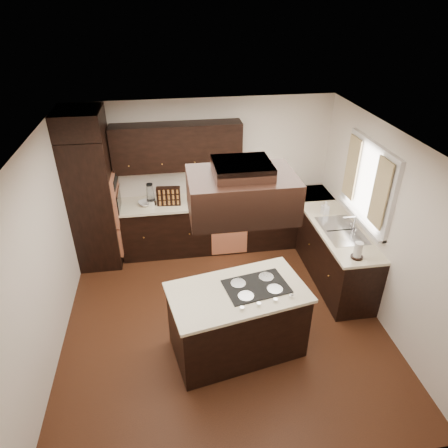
{
  "coord_description": "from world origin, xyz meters",
  "views": [
    {
      "loc": [
        -0.61,
        -4.03,
        3.91
      ],
      "look_at": [
        0.1,
        0.6,
        1.15
      ],
      "focal_mm": 32.0,
      "sensor_mm": 36.0,
      "label": 1
    }
  ],
  "objects": [
    {
      "name": "floor",
      "position": [
        0.0,
        0.0,
        -0.01
      ],
      "size": [
        4.2,
        4.2,
        0.02
      ],
      "primitive_type": "cube",
      "color": "#552B17",
      "rests_on": "ground"
    },
    {
      "name": "ceiling",
      "position": [
        0.0,
        0.0,
        2.51
      ],
      "size": [
        4.2,
        4.2,
        0.02
      ],
      "primitive_type": "cube",
      "color": "silver",
      "rests_on": "ground"
    },
    {
      "name": "wall_back",
      "position": [
        0.0,
        2.11,
        1.25
      ],
      "size": [
        4.2,
        0.02,
        2.5
      ],
      "primitive_type": "cube",
      "color": "beige",
      "rests_on": "ground"
    },
    {
      "name": "wall_front",
      "position": [
        0.0,
        -2.11,
        1.25
      ],
      "size": [
        4.2,
        0.02,
        2.5
      ],
      "primitive_type": "cube",
      "color": "beige",
      "rests_on": "ground"
    },
    {
      "name": "wall_left",
      "position": [
        -2.11,
        0.0,
        1.25
      ],
      "size": [
        0.02,
        4.2,
        2.5
      ],
      "primitive_type": "cube",
      "color": "beige",
      "rests_on": "ground"
    },
    {
      "name": "wall_right",
      "position": [
        2.11,
        0.0,
        1.25
      ],
      "size": [
        0.02,
        4.2,
        2.5
      ],
      "primitive_type": "cube",
      "color": "beige",
      "rests_on": "ground"
    },
    {
      "name": "oven_column",
      "position": [
        -1.78,
        1.71,
        1.06
      ],
      "size": [
        0.65,
        0.75,
        2.12
      ],
      "primitive_type": "cube",
      "color": "black",
      "rests_on": "floor"
    },
    {
      "name": "wall_oven_face",
      "position": [
        -1.43,
        1.71,
        1.12
      ],
      "size": [
        0.05,
        0.62,
        0.78
      ],
      "primitive_type": "cube",
      "color": "#D57A54",
      "rests_on": "oven_column"
    },
    {
      "name": "base_cabinets_back",
      "position": [
        0.03,
        1.8,
        0.44
      ],
      "size": [
        2.93,
        0.6,
        0.88
      ],
      "primitive_type": "cube",
      "color": "black",
      "rests_on": "floor"
    },
    {
      "name": "base_cabinets_right",
      "position": [
        1.8,
        0.9,
        0.44
      ],
      "size": [
        0.6,
        2.4,
        0.88
      ],
      "primitive_type": "cube",
      "color": "black",
      "rests_on": "floor"
    },
    {
      "name": "countertop_back",
      "position": [
        0.03,
        1.79,
        0.9
      ],
      "size": [
        2.93,
        0.63,
        0.04
      ],
      "primitive_type": "cube",
      "color": "beige",
      "rests_on": "base_cabinets_back"
    },
    {
      "name": "countertop_right",
      "position": [
        1.79,
        0.9,
        0.9
      ],
      "size": [
        0.63,
        2.4,
        0.04
      ],
      "primitive_type": "cube",
      "color": "beige",
      "rests_on": "base_cabinets_right"
    },
    {
      "name": "upper_cabinets",
      "position": [
        -0.43,
        1.93,
        1.81
      ],
      "size": [
        2.0,
        0.34,
        0.72
      ],
      "primitive_type": "cube",
      "color": "black",
      "rests_on": "wall_back"
    },
    {
      "name": "dishwasher_front",
      "position": [
        0.33,
        1.5,
        0.4
      ],
      "size": [
        0.6,
        0.05,
        0.72
      ],
      "primitive_type": "cube",
      "color": "#D57A54",
      "rests_on": "floor"
    },
    {
      "name": "window_frame",
      "position": [
        2.07,
        0.55,
        1.65
      ],
      "size": [
        0.06,
        1.32,
        1.12
      ],
      "primitive_type": "cube",
      "color": "silver",
      "rests_on": "wall_right"
    },
    {
      "name": "window_pane",
      "position": [
        2.1,
        0.55,
        1.65
      ],
      "size": [
        0.0,
        1.2,
        1.0
      ],
      "primitive_type": "cube",
      "color": "white",
      "rests_on": "wall_right"
    },
    {
      "name": "curtain_left",
      "position": [
        2.01,
        0.13,
        1.7
      ],
      "size": [
        0.02,
        0.34,
        0.9
      ],
      "primitive_type": "cube",
      "color": "beige",
      "rests_on": "wall_right"
    },
    {
      "name": "curtain_right",
      "position": [
        2.01,
        0.97,
        1.7
      ],
      "size": [
        0.02,
        0.34,
        0.9
      ],
      "primitive_type": "cube",
      "color": "beige",
      "rests_on": "wall_right"
    },
    {
      "name": "sink_rim",
      "position": [
        1.8,
        0.55,
        0.92
      ],
      "size": [
        0.52,
        0.84,
        0.01
      ],
      "primitive_type": "cube",
      "color": "silver",
      "rests_on": "countertop_right"
    },
    {
      "name": "island",
      "position": [
        0.09,
        -0.54,
        0.44
      ],
      "size": [
        1.65,
        1.1,
        0.88
      ],
      "primitive_type": "cube",
      "rotation": [
        0.0,
        0.0,
        0.19
      ],
      "color": "black",
      "rests_on": "floor"
    },
    {
      "name": "island_top",
      "position": [
        0.09,
        -0.54,
        0.9
      ],
      "size": [
        1.72,
        1.17,
        0.04
      ],
      "primitive_type": "cube",
      "rotation": [
        0.0,
        0.0,
        0.19
      ],
      "color": "beige",
      "rests_on": "island"
    },
    {
      "name": "cooktop",
      "position": [
        0.31,
        -0.5,
        0.93
      ],
      "size": [
        0.8,
        0.61,
        0.01
      ],
      "primitive_type": "cube",
      "rotation": [
        0.0,
        0.0,
        0.19
      ],
      "color": "black",
      "rests_on": "island_top"
    },
    {
      "name": "range_hood",
      "position": [
        0.1,
        -0.55,
        2.16
      ],
      "size": [
        1.05,
        0.72,
        0.42
      ],
      "primitive_type": "cube",
      "color": "black",
      "rests_on": "ceiling"
    },
    {
      "name": "hood_duct",
      "position": [
        0.1,
        -0.55,
        2.44
      ],
      "size": [
        0.55,
        0.5,
        0.13
      ],
      "primitive_type": "cube",
      "color": "black",
      "rests_on": "ceiling"
    },
    {
      "name": "blender_base",
      "position": [
        -0.9,
        1.73,
        0.97
      ],
      "size": [
        0.15,
        0.15,
        0.1
      ],
      "primitive_type": "cylinder",
      "color": "silver",
      "rests_on": "countertop_back"
    },
    {
      "name": "blender_pitcher",
      "position": [
        -0.9,
        1.73,
        1.15
      ],
      "size": [
        0.13,
        0.13,
        0.26
      ],
      "primitive_type": "cone",
      "color": "silver",
      "rests_on": "blender_base"
    },
    {
      "name": "spice_rack",
      "position": [
        -0.62,
        1.72,
        1.07
      ],
      "size": [
        0.38,
        0.13,
        0.31
      ],
      "primitive_type": "cube",
      "rotation": [
        0.0,
        0.0,
        -0.11
      ],
      "color": "black",
      "rests_on": "countertop_back"
    },
    {
      "name": "mixing_bowl",
      "position": [
        -0.98,
        1.77,
        0.95
      ],
      "size": [
        0.32,
        0.32,
        0.06
      ],
      "primitive_type": "imported",
      "rotation": [
        0.0,
        0.0,
        0.4
      ],
      "color": "silver",
      "rests_on": "countertop_back"
    },
    {
      "name": "soap_bottle",
      "position": [
        1.74,
        1.05,
        1.03
      ],
      "size": [
        0.11,
        0.11,
        0.22
      ],
      "primitive_type": "imported",
      "rotation": [
        0.0,
        0.0,
        0.17
      ],
      "color": "silver",
      "rests_on": "countertop_right"
    },
    {
      "name": "paper_towel",
      "position": [
        1.72,
        -0.12,
        1.03
      ],
      "size": [
        0.11,
        0.11,
        0.23
      ],
      "primitive_type": "cylinder",
      "rotation": [
        0.0,
        0.0,
        0.01
      ],
      "color": "silver",
      "rests_on": "countertop_right"
    }
  ]
}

